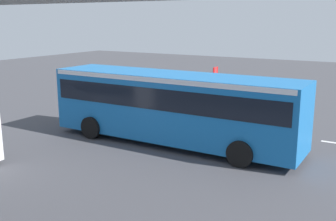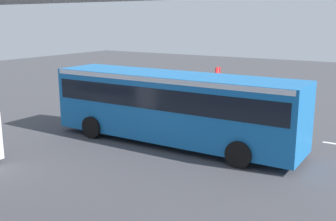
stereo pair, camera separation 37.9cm
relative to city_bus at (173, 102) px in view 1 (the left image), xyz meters
The scene contains 6 objects.
ground 2.33m from the city_bus, 120.86° to the right, with size 80.00×80.00×0.00m, color #424247.
city_bus is the anchor object (origin of this frame).
traffic_sign 6.18m from the city_bus, 83.18° to the right, with size 0.08×0.60×2.80m.
lane_dash_left 5.05m from the city_bus, 125.27° to the right, with size 2.00×0.20×0.01m, color silver.
lane_dash_centre 4.45m from the city_bus, 71.26° to the right, with size 2.00×0.20×0.01m, color silver.
lane_dash_right 6.80m from the city_bus, 35.82° to the right, with size 2.00×0.20×0.01m, color silver.
Camera 1 is at (-8.06, 16.26, 5.47)m, focal length 43.13 mm.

